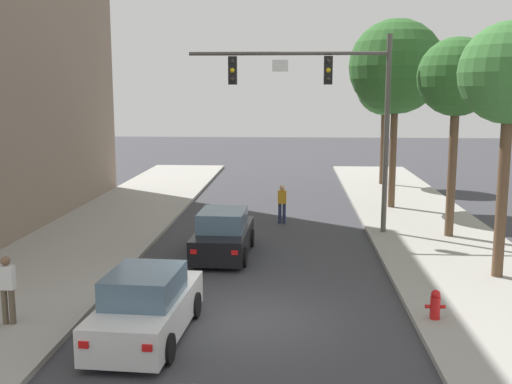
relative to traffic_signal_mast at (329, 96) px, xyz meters
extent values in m
plane|color=#38383D|center=(-2.41, -9.07, -5.39)|extent=(120.00, 120.00, 0.00)
cylinder|color=#514C47|center=(2.19, 0.01, -1.49)|extent=(0.20, 0.20, 7.50)
cylinder|color=#514C47|center=(-1.56, 0.01, 1.56)|extent=(7.50, 0.14, 0.14)
cube|color=black|center=(-0.06, 0.01, 0.94)|extent=(0.32, 0.28, 1.05)
sphere|color=#2D2823|center=(-0.06, -0.14, 1.27)|extent=(0.18, 0.18, 0.18)
sphere|color=yellow|center=(-0.06, -0.14, 0.94)|extent=(0.18, 0.18, 0.18)
sphere|color=#2D2823|center=(-0.06, -0.14, 0.61)|extent=(0.18, 0.18, 0.18)
cube|color=black|center=(-3.66, 0.01, 0.94)|extent=(0.32, 0.28, 1.05)
sphere|color=#2D2823|center=(-3.66, -0.14, 1.27)|extent=(0.18, 0.18, 0.18)
sphere|color=yellow|center=(-3.66, -0.14, 0.94)|extent=(0.18, 0.18, 0.18)
sphere|color=#2D2823|center=(-3.66, -0.14, 0.61)|extent=(0.18, 0.18, 0.18)
cube|color=white|center=(-1.86, -0.01, 1.11)|extent=(0.60, 0.03, 0.44)
cube|color=black|center=(-3.68, -3.28, -4.83)|extent=(1.80, 4.24, 0.80)
cube|color=slate|center=(-3.68, -3.43, -4.11)|extent=(1.55, 2.04, 0.64)
cylinder|color=black|center=(-4.45, -1.95, -5.07)|extent=(0.24, 0.65, 0.64)
cylinder|color=black|center=(-2.84, -1.99, -5.07)|extent=(0.24, 0.65, 0.64)
cylinder|color=black|center=(-4.52, -4.56, -5.07)|extent=(0.24, 0.65, 0.64)
cylinder|color=black|center=(-2.90, -4.60, -5.07)|extent=(0.24, 0.65, 0.64)
cube|color=red|center=(-4.37, -5.38, -4.71)|extent=(0.20, 0.05, 0.14)
cube|color=red|center=(-3.09, -5.41, -4.71)|extent=(0.20, 0.05, 0.14)
cube|color=silver|center=(-4.62, -10.33, -4.83)|extent=(1.94, 4.29, 0.80)
cube|color=slate|center=(-4.63, -10.48, -4.11)|extent=(1.61, 2.08, 0.64)
cylinder|color=black|center=(-5.35, -8.98, -5.07)|extent=(0.26, 0.65, 0.64)
cylinder|color=black|center=(-3.74, -9.07, -5.07)|extent=(0.26, 0.65, 0.64)
cylinder|color=black|center=(-5.50, -11.58, -5.07)|extent=(0.26, 0.65, 0.64)
cylinder|color=black|center=(-3.89, -11.67, -5.07)|extent=(0.26, 0.65, 0.64)
cube|color=red|center=(-5.38, -12.41, -4.71)|extent=(0.20, 0.05, 0.14)
cube|color=red|center=(-4.11, -12.48, -4.71)|extent=(0.20, 0.05, 0.14)
cylinder|color=brown|center=(-8.05, -10.13, -4.81)|extent=(0.14, 0.14, 0.85)
cylinder|color=brown|center=(-7.87, -10.13, -4.81)|extent=(0.14, 0.14, 0.85)
cube|color=silver|center=(-7.96, -10.13, -4.11)|extent=(0.36, 0.22, 0.56)
sphere|color=brown|center=(-7.96, -10.13, -3.71)|extent=(0.22, 0.22, 0.22)
cylinder|color=#232847|center=(-1.88, 2.02, -4.96)|extent=(0.14, 0.14, 0.85)
cylinder|color=#232847|center=(-1.70, 2.02, -4.96)|extent=(0.14, 0.14, 0.85)
cube|color=orange|center=(-1.79, 2.02, -4.26)|extent=(0.36, 0.22, 0.56)
sphere|color=tan|center=(-1.79, 2.02, -3.86)|extent=(0.22, 0.22, 0.22)
cylinder|color=red|center=(2.10, -9.19, -4.96)|extent=(0.24, 0.24, 0.55)
sphere|color=red|center=(2.10, -9.19, -4.63)|extent=(0.22, 0.22, 0.22)
cylinder|color=red|center=(1.92, -9.19, -4.94)|extent=(0.12, 0.09, 0.09)
cylinder|color=red|center=(2.28, -9.19, -4.94)|extent=(0.12, 0.09, 0.09)
cylinder|color=brown|center=(4.72, -5.60, -2.82)|extent=(0.32, 0.32, 4.83)
sphere|color=#387033|center=(4.72, -5.60, 0.67)|extent=(2.88, 2.88, 2.88)
cylinder|color=brown|center=(4.58, -0.50, -2.82)|extent=(0.32, 0.32, 4.85)
sphere|color=#2D6028|center=(4.58, -0.50, 0.68)|extent=(2.86, 2.86, 2.86)
cylinder|color=brown|center=(3.31, 5.24, -2.79)|extent=(0.32, 0.32, 4.89)
sphere|color=#2D6028|center=(3.31, 5.24, 1.27)|extent=(4.30, 4.30, 4.30)
cylinder|color=brown|center=(3.91, 12.56, -3.02)|extent=(0.32, 0.32, 4.44)
sphere|color=#387033|center=(3.91, 12.56, 0.44)|extent=(3.32, 3.32, 3.32)
camera|label=1|loc=(-1.34, -23.37, 0.17)|focal=42.73mm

